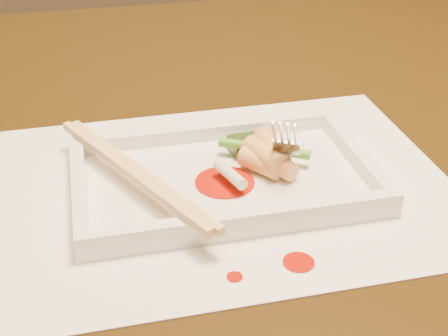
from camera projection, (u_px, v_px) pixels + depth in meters
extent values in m
cube|color=black|center=(212.00, 146.00, 0.66)|extent=(1.40, 0.90, 0.04)
cube|color=white|center=(224.00, 186.00, 0.55)|extent=(0.40, 0.30, 0.00)
cylinder|color=#AD1405|center=(299.00, 262.00, 0.46)|extent=(0.02, 0.02, 0.00)
cylinder|color=#AD1405|center=(235.00, 277.00, 0.45)|extent=(0.01, 0.01, 0.00)
cube|color=white|center=(224.00, 182.00, 0.55)|extent=(0.26, 0.16, 0.01)
cube|color=white|center=(207.00, 132.00, 0.60)|extent=(0.26, 0.01, 0.01)
cube|color=white|center=(246.00, 220.00, 0.48)|extent=(0.26, 0.01, 0.01)
cube|color=white|center=(79.00, 189.00, 0.52)|extent=(0.01, 0.14, 0.01)
cube|color=white|center=(357.00, 155.00, 0.57)|extent=(0.01, 0.14, 0.01)
cube|color=black|center=(251.00, 144.00, 0.58)|extent=(0.04, 0.03, 0.01)
cylinder|color=#EAEACC|center=(230.00, 174.00, 0.53)|extent=(0.02, 0.04, 0.01)
cylinder|color=#3C9117|center=(264.00, 149.00, 0.56)|extent=(0.08, 0.05, 0.01)
cube|color=#E4B672|center=(129.00, 172.00, 0.52)|extent=(0.11, 0.20, 0.01)
cube|color=#E4B672|center=(138.00, 171.00, 0.52)|extent=(0.11, 0.20, 0.01)
cylinder|color=#AD1405|center=(225.00, 182.00, 0.54)|extent=(0.05, 0.05, 0.00)
cylinder|color=#F8C873|center=(262.00, 163.00, 0.55)|extent=(0.04, 0.04, 0.02)
cylinder|color=#F8C873|center=(271.00, 146.00, 0.57)|extent=(0.03, 0.04, 0.02)
cylinder|color=#F8C873|center=(264.00, 155.00, 0.55)|extent=(0.03, 0.05, 0.02)
cylinder|color=#F8C873|center=(272.00, 162.00, 0.55)|extent=(0.04, 0.05, 0.02)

